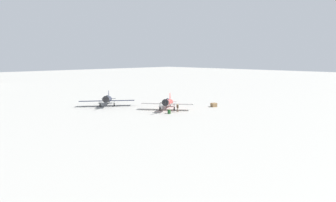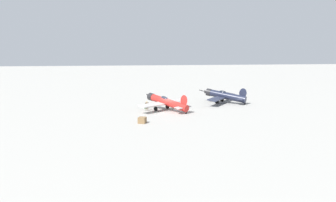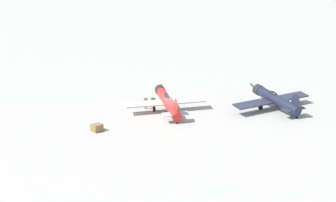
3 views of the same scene
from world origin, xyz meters
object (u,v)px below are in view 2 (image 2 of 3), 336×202
equipment_crate (142,120)px  fuel_drum (146,106)px  ground_crew_mechanic (147,105)px  airplane_foreground (166,102)px  airplane_mid_apron (224,96)px

equipment_crate → fuel_drum: size_ratio=1.81×
fuel_drum → ground_crew_mechanic: bearing=89.7°
airplane_foreground → fuel_drum: 4.63m
airplane_foreground → fuel_drum: airplane_foreground is taller
airplane_mid_apron → fuel_drum: airplane_mid_apron is taller
airplane_foreground → airplane_mid_apron: bearing=-100.7°
airplane_mid_apron → fuel_drum: size_ratio=13.15×
airplane_mid_apron → ground_crew_mechanic: (16.61, 6.34, -0.50)m
airplane_foreground → ground_crew_mechanic: (3.39, -0.48, -0.54)m
equipment_crate → ground_crew_mechanic: bearing=-99.8°
fuel_drum → equipment_crate: bearing=82.0°
airplane_foreground → fuel_drum: size_ratio=11.66×
ground_crew_mechanic → equipment_crate: size_ratio=1.13×
equipment_crate → airplane_foreground: bearing=-117.8°
airplane_mid_apron → fuel_drum: bearing=50.5°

